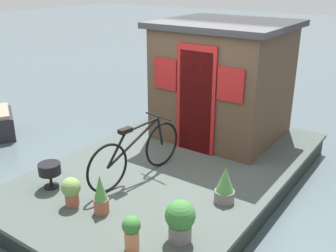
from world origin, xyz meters
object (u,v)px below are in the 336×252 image
at_px(potted_plant_succulent, 71,190).
at_px(potted_plant_lavender, 180,219).
at_px(potted_plant_rosemary, 132,231).
at_px(houseboat_cabin, 223,80).
at_px(charcoal_grill, 50,170).
at_px(potted_plant_sage, 101,195).
at_px(potted_plant_fern, 225,186).
at_px(bicycle, 136,153).

bearing_deg(potted_plant_succulent, potted_plant_lavender, -82.22).
bearing_deg(potted_plant_lavender, potted_plant_rosemary, 142.79).
distance_m(houseboat_cabin, potted_plant_rosemary, 3.70).
distance_m(potted_plant_lavender, potted_plant_rosemary, 0.56).
xyz_separation_m(potted_plant_lavender, charcoal_grill, (-0.06, 2.14, 0.00)).
bearing_deg(charcoal_grill, potted_plant_succulent, -104.15).
relative_size(potted_plant_sage, potted_plant_rosemary, 1.27).
bearing_deg(potted_plant_fern, houseboat_cabin, 29.24).
relative_size(potted_plant_fern, potted_plant_rosemary, 1.21).
relative_size(potted_plant_succulent, potted_plant_rosemary, 0.95).
xyz_separation_m(houseboat_cabin, potted_plant_sage, (-3.19, -0.01, -0.79)).
relative_size(potted_plant_fern, potted_plant_succulent, 1.27).
bearing_deg(potted_plant_lavender, charcoal_grill, 91.60).
bearing_deg(potted_plant_fern, potted_plant_sage, 134.35).
bearing_deg(potted_plant_lavender, potted_plant_fern, -2.01).
distance_m(potted_plant_fern, potted_plant_succulent, 1.99).
bearing_deg(potted_plant_succulent, charcoal_grill, 75.85).
relative_size(houseboat_cabin, potted_plant_succulent, 5.63).
bearing_deg(houseboat_cabin, potted_plant_lavender, -159.93).
distance_m(bicycle, potted_plant_sage, 1.01).
relative_size(houseboat_cabin, potted_plant_fern, 4.43).
bearing_deg(bicycle, houseboat_cabin, -5.29).
relative_size(potted_plant_rosemary, charcoal_grill, 1.13).
xyz_separation_m(houseboat_cabin, bicycle, (-2.22, 0.21, -0.65)).
bearing_deg(houseboat_cabin, potted_plant_fern, -150.76).
distance_m(houseboat_cabin, charcoal_grill, 3.39).
xyz_separation_m(bicycle, potted_plant_fern, (0.15, -1.36, -0.15)).
bearing_deg(charcoal_grill, houseboat_cabin, -17.96).
height_order(bicycle, potted_plant_rosemary, bicycle).
bearing_deg(potted_plant_sage, houseboat_cabin, 0.27).
relative_size(houseboat_cabin, potted_plant_lavender, 4.47).
distance_m(bicycle, potted_plant_rosemary, 1.64).
bearing_deg(potted_plant_rosemary, bicycle, 37.39).
bearing_deg(bicycle, potted_plant_lavender, -122.85).
height_order(potted_plant_sage, potted_plant_succulent, potted_plant_sage).
bearing_deg(houseboat_cabin, bicycle, 174.71).
relative_size(houseboat_cabin, potted_plant_rosemary, 5.36).
bearing_deg(houseboat_cabin, potted_plant_sage, -179.73).
relative_size(bicycle, potted_plant_lavender, 3.60).
xyz_separation_m(houseboat_cabin, potted_plant_rosemary, (-3.52, -0.79, -0.81)).
height_order(potted_plant_fern, charcoal_grill, potted_plant_fern).
distance_m(potted_plant_sage, charcoal_grill, 1.03).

